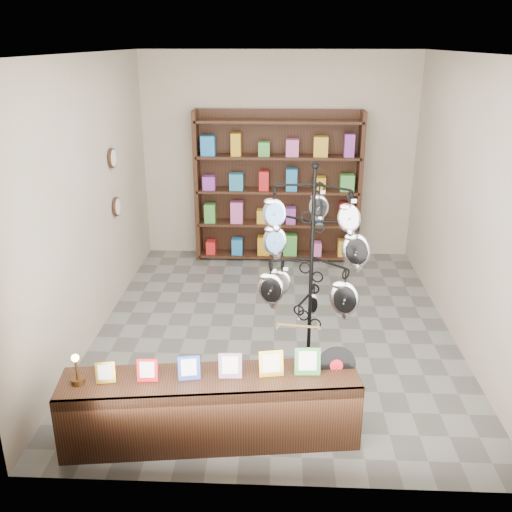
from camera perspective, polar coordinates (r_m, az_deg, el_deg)
The scene contains 6 objects.
ground at distance 6.66m, azimuth 1.86°, elevation -7.16°, with size 5.00×5.00×0.00m, color slate.
room_envelope at distance 6.02m, azimuth 2.07°, elevation 8.60°, with size 5.00×5.00×5.00m.
display_tree at distance 5.31m, azimuth 5.59°, elevation -0.18°, with size 1.11×1.06×2.13m.
front_shelf at distance 4.85m, azimuth -4.51°, elevation -14.93°, with size 2.44×0.78×0.85m.
back_shelving at distance 8.44m, azimuth 2.17°, elevation 6.45°, with size 2.42×0.36×2.20m.
wall_clocks at distance 7.16m, azimuth -13.98°, elevation 7.12°, with size 0.03×0.24×0.84m.
Camera 1 is at (0.05, -5.88, 3.13)m, focal length 40.00 mm.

